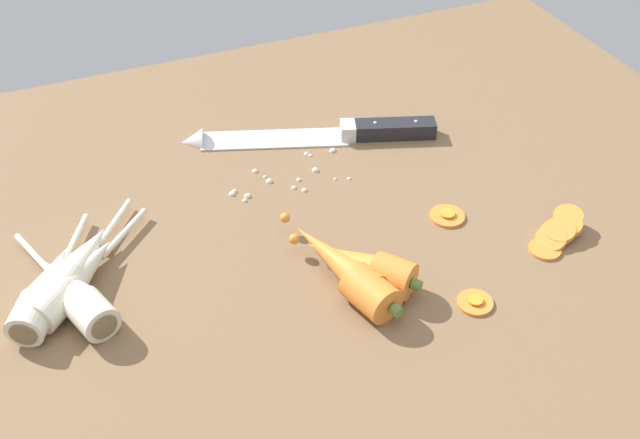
# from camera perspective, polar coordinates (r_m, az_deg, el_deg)

# --- Properties ---
(ground_plane) EXTENTS (1.20, 0.90, 0.04)m
(ground_plane) POSITION_cam_1_polar(r_m,az_deg,el_deg) (0.92, -0.48, -0.93)
(ground_plane) COLOR brown
(chefs_knife) EXTENTS (0.34, 0.15, 0.04)m
(chefs_knife) POSITION_cam_1_polar(r_m,az_deg,el_deg) (1.04, -1.09, 6.36)
(chefs_knife) COLOR silver
(chefs_knife) RESTS_ON ground_plane
(whole_carrot) EXTENTS (0.08, 0.19, 0.04)m
(whole_carrot) POSITION_cam_1_polar(r_m,az_deg,el_deg) (0.82, 1.98, -3.72)
(whole_carrot) COLOR orange
(whole_carrot) RESTS_ON ground_plane
(whole_carrot_second) EXTENTS (0.11, 0.13, 0.04)m
(whole_carrot_second) POSITION_cam_1_polar(r_m,az_deg,el_deg) (0.82, 3.22, -3.42)
(whole_carrot_second) COLOR orange
(whole_carrot_second) RESTS_ON ground_plane
(parsnip_front) EXTENTS (0.16, 0.16, 0.04)m
(parsnip_front) POSITION_cam_1_polar(r_m,az_deg,el_deg) (0.85, -17.86, -4.23)
(parsnip_front) COLOR silver
(parsnip_front) RESTS_ON ground_plane
(parsnip_mid_left) EXTENTS (0.09, 0.19, 0.04)m
(parsnip_mid_left) POSITION_cam_1_polar(r_m,az_deg,el_deg) (0.83, -18.06, -5.23)
(parsnip_mid_left) COLOR silver
(parsnip_mid_left) RESTS_ON ground_plane
(parsnip_mid_right) EXTENTS (0.13, 0.16, 0.04)m
(parsnip_mid_right) POSITION_cam_1_polar(r_m,az_deg,el_deg) (0.86, -17.60, -3.24)
(parsnip_mid_right) COLOR silver
(parsnip_mid_right) RESTS_ON ground_plane
(parsnip_back) EXTENTS (0.11, 0.18, 0.04)m
(parsnip_back) POSITION_cam_1_polar(r_m,az_deg,el_deg) (0.85, -19.88, -4.94)
(parsnip_back) COLOR silver
(parsnip_back) RESTS_ON ground_plane
(carrot_slice_stack) EXTENTS (0.08, 0.06, 0.03)m
(carrot_slice_stack) POSITION_cam_1_polar(r_m,az_deg,el_deg) (0.92, 17.39, -0.93)
(carrot_slice_stack) COLOR orange
(carrot_slice_stack) RESTS_ON ground_plane
(carrot_slice_stray_near) EXTENTS (0.04, 0.04, 0.01)m
(carrot_slice_stray_near) POSITION_cam_1_polar(r_m,az_deg,el_deg) (0.82, 11.56, -6.04)
(carrot_slice_stray_near) COLOR orange
(carrot_slice_stray_near) RESTS_ON ground_plane
(carrot_slice_stray_mid) EXTENTS (0.04, 0.04, 0.01)m
(carrot_slice_stray_mid) POSITION_cam_1_polar(r_m,az_deg,el_deg) (0.92, 9.53, 0.34)
(carrot_slice_stray_mid) COLOR orange
(carrot_slice_stray_mid) RESTS_ON ground_plane
(mince_crumbs) EXTENTS (0.16, 0.08, 0.01)m
(mince_crumbs) POSITION_cam_1_polar(r_m,az_deg,el_deg) (0.97, -2.75, 3.32)
(mince_crumbs) COLOR silver
(mince_crumbs) RESTS_ON ground_plane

